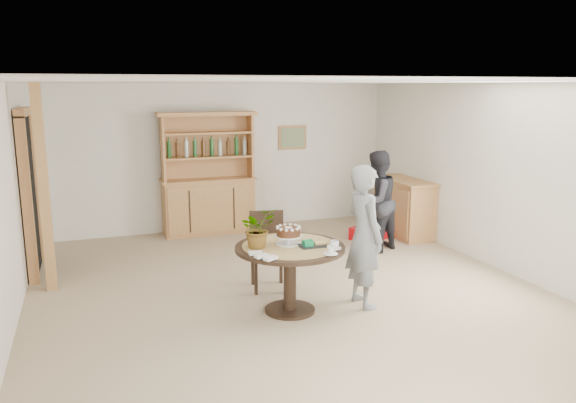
# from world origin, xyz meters

# --- Properties ---
(ground) EXTENTS (7.00, 7.00, 0.00)m
(ground) POSITION_xyz_m (0.00, 0.00, 0.00)
(ground) COLOR tan
(ground) RESTS_ON ground
(room_shell) EXTENTS (6.04, 7.04, 2.52)m
(room_shell) POSITION_xyz_m (0.00, 0.01, 1.74)
(room_shell) COLOR white
(room_shell) RESTS_ON ground
(doorway) EXTENTS (0.13, 1.10, 2.18)m
(doorway) POSITION_xyz_m (-2.93, 2.00, 1.11)
(doorway) COLOR black
(doorway) RESTS_ON ground
(pine_post) EXTENTS (0.12, 0.12, 2.50)m
(pine_post) POSITION_xyz_m (-2.70, 1.20, 1.25)
(pine_post) COLOR tan
(pine_post) RESTS_ON ground
(hutch) EXTENTS (1.62, 0.54, 2.04)m
(hutch) POSITION_xyz_m (-0.30, 3.24, 0.69)
(hutch) COLOR tan
(hutch) RESTS_ON ground
(sideboard) EXTENTS (0.54, 1.26, 0.94)m
(sideboard) POSITION_xyz_m (2.74, 2.00, 0.47)
(sideboard) COLOR tan
(sideboard) RESTS_ON ground
(dining_table) EXTENTS (1.20, 1.20, 0.76)m
(dining_table) POSITION_xyz_m (-0.19, -0.44, 0.60)
(dining_table) COLOR black
(dining_table) RESTS_ON ground
(dining_chair) EXTENTS (0.49, 0.49, 0.95)m
(dining_chair) POSITION_xyz_m (-0.17, 0.39, 0.54)
(dining_chair) COLOR black
(dining_chair) RESTS_ON ground
(birthday_cake) EXTENTS (0.30, 0.30, 0.20)m
(birthday_cake) POSITION_xyz_m (-0.19, -0.39, 0.88)
(birthday_cake) COLOR white
(birthday_cake) RESTS_ON dining_table
(flower_vase) EXTENTS (0.47, 0.44, 0.42)m
(flower_vase) POSITION_xyz_m (-0.54, -0.39, 0.97)
(flower_vase) COLOR #3F7233
(flower_vase) RESTS_ON dining_table
(gift_tray) EXTENTS (0.30, 0.20, 0.08)m
(gift_tray) POSITION_xyz_m (0.03, -0.56, 0.79)
(gift_tray) COLOR black
(gift_tray) RESTS_ON dining_table
(coffee_cup_a) EXTENTS (0.15, 0.15, 0.09)m
(coffee_cup_a) POSITION_xyz_m (0.21, -0.72, 0.80)
(coffee_cup_a) COLOR white
(coffee_cup_a) RESTS_ON dining_table
(coffee_cup_b) EXTENTS (0.15, 0.15, 0.08)m
(coffee_cup_b) POSITION_xyz_m (0.09, -0.89, 0.79)
(coffee_cup_b) COLOR white
(coffee_cup_b) RESTS_ON dining_table
(napkins) EXTENTS (0.24, 0.33, 0.03)m
(napkins) POSITION_xyz_m (-0.60, -0.75, 0.77)
(napkins) COLOR white
(napkins) RESTS_ON dining_table
(teen_boy) EXTENTS (0.41, 0.60, 1.61)m
(teen_boy) POSITION_xyz_m (0.66, -0.54, 0.81)
(teen_boy) COLOR slate
(teen_boy) RESTS_ON ground
(adult_person) EXTENTS (0.92, 0.84, 1.52)m
(adult_person) POSITION_xyz_m (1.84, 1.32, 0.76)
(adult_person) COLOR black
(adult_person) RESTS_ON ground
(red_suitcase) EXTENTS (0.71, 0.60, 0.21)m
(red_suitcase) POSITION_xyz_m (2.09, 1.95, 0.10)
(red_suitcase) COLOR red
(red_suitcase) RESTS_ON ground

